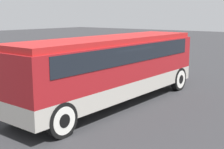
{
  "coord_description": "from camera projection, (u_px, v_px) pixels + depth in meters",
  "views": [
    {
      "loc": [
        -10.3,
        -8.17,
        3.86
      ],
      "look_at": [
        0.0,
        0.0,
        1.32
      ],
      "focal_mm": 50.0,
      "sensor_mm": 36.0,
      "label": 1
    }
  ],
  "objects": [
    {
      "name": "tour_bus",
      "position": [
        113.0,
        64.0,
        13.37
      ],
      "size": [
        10.15,
        2.52,
        2.92
      ],
      "color": "#B7B2A8",
      "rests_on": "ground_plane"
    },
    {
      "name": "parked_car_mid",
      "position": [
        68.0,
        66.0,
        19.71
      ],
      "size": [
        4.6,
        1.84,
        1.33
      ],
      "color": "silver",
      "rests_on": "ground_plane"
    },
    {
      "name": "parked_car_near",
      "position": [
        21.0,
        78.0,
        15.61
      ],
      "size": [
        4.03,
        1.94,
        1.47
      ],
      "color": "#2D5638",
      "rests_on": "ground_plane"
    },
    {
      "name": "ground_plane",
      "position": [
        112.0,
        104.0,
        13.64
      ],
      "size": [
        120.0,
        120.0,
        0.0
      ],
      "primitive_type": "plane",
      "color": "#2D2D30"
    }
  ]
}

